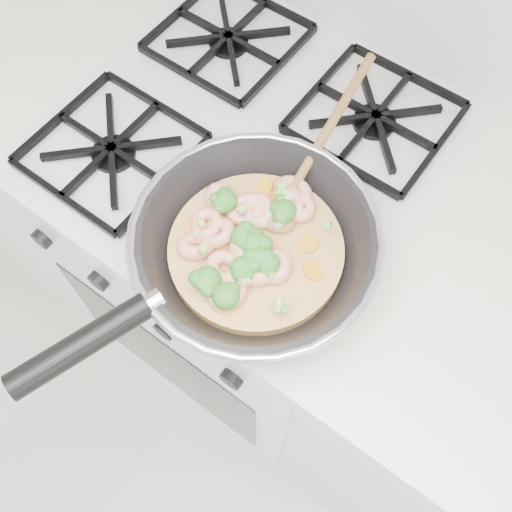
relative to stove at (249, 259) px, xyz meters
The scene contains 3 objects.
stove is the anchor object (origin of this frame).
counter_left 0.80m from the stove, behind, with size 1.00×0.60×0.90m.
skillet 0.55m from the stove, 50.81° to the right, with size 0.34×0.67×0.11m.
Camera 1 is at (0.36, 1.24, 1.64)m, focal length 40.15 mm.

